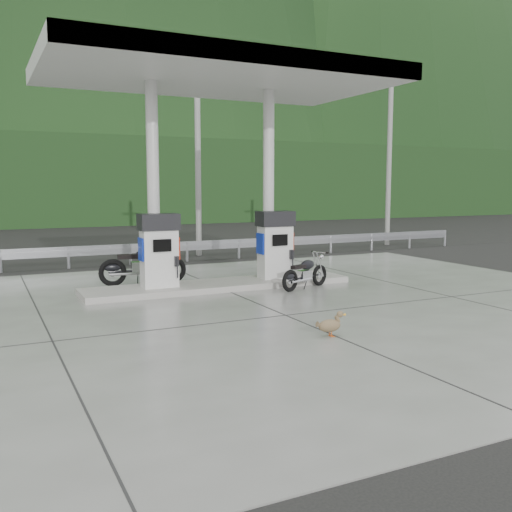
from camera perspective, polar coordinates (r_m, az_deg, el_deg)
name	(u,v)px	position (r m, az deg, el deg)	size (l,w,h in m)	color
ground	(264,307)	(12.53, 0.77, -5.12)	(160.00, 160.00, 0.00)	black
forecourt_apron	(264,307)	(12.52, 0.77, -5.07)	(18.00, 14.00, 0.02)	slate
pump_island	(220,285)	(14.75, -3.60, -2.92)	(7.00, 1.40, 0.15)	#9D9A92
gas_pump_left	(159,251)	(14.09, -9.66, 0.54)	(0.95, 0.55, 1.80)	silver
gas_pump_right	(275,245)	(15.28, 1.93, 1.13)	(0.95, 0.55, 1.80)	silver
canopy_column_left	(153,185)	(14.38, -10.24, 7.05)	(0.30, 0.30, 5.00)	silver
canopy_column_right	(269,185)	(15.56, 1.26, 7.14)	(0.30, 0.30, 5.00)	silver
canopy_roof	(219,74)	(14.78, -3.76, 17.66)	(8.50, 5.00, 0.40)	white
guardrail	(159,243)	(19.82, -9.67, 1.33)	(26.00, 0.16, 1.42)	gray
road	(135,252)	(23.26, -12.05, 0.35)	(60.00, 7.00, 0.01)	black
utility_pole_b	(198,149)	(21.82, -5.84, 10.55)	(0.22, 0.22, 8.00)	gray
utility_pole_c	(389,155)	(26.31, 13.19, 9.79)	(0.22, 0.22, 8.00)	gray
tree_band	(67,181)	(41.32, -18.39, 7.14)	(80.00, 6.00, 6.00)	black
forested_hills	(32,209)	(71.21, -21.51, 4.37)	(100.00, 40.00, 140.00)	black
motorcycle_left	(143,265)	(15.49, -11.22, -0.92)	(2.17, 0.68, 1.03)	black
motorcycle_right	(305,273)	(14.66, 4.95, -1.72)	(1.66, 0.53, 0.79)	black
duck	(329,326)	(10.09, 7.36, -6.95)	(0.52, 0.15, 0.37)	brown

